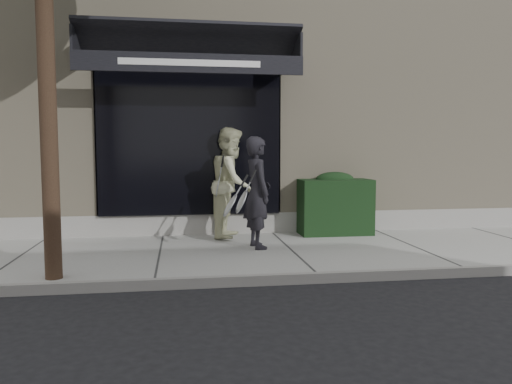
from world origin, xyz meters
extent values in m
plane|color=black|center=(0.00, 0.00, 0.00)|extent=(80.00, 80.00, 0.00)
cube|color=#9F9F9A|center=(0.00, 0.00, 0.06)|extent=(20.00, 3.00, 0.12)
cube|color=gray|center=(0.00, -1.55, 0.07)|extent=(20.00, 0.10, 0.14)
cube|color=#BFB091|center=(0.00, 5.00, 2.75)|extent=(14.00, 7.00, 5.50)
cube|color=gray|center=(0.00, 1.70, 0.25)|extent=(14.02, 0.42, 0.50)
cube|color=black|center=(-1.50, 1.55, 1.80)|extent=(3.20, 0.30, 2.60)
cube|color=gray|center=(-3.10, 1.70, 1.80)|extent=(0.08, 0.40, 2.60)
cube|color=gray|center=(0.10, 1.70, 1.80)|extent=(0.08, 0.40, 2.60)
cube|color=gray|center=(-1.50, 1.70, 3.14)|extent=(3.36, 0.40, 0.12)
cube|color=black|center=(-1.50, 1.00, 3.40)|extent=(3.60, 1.03, 0.55)
cube|color=black|center=(-1.50, 0.50, 3.01)|extent=(3.60, 0.05, 0.30)
cube|color=white|center=(-1.50, 0.47, 3.01)|extent=(2.20, 0.01, 0.10)
cube|color=black|center=(-3.28, 1.00, 3.32)|extent=(0.04, 1.00, 0.45)
cube|color=black|center=(0.28, 1.00, 3.32)|extent=(0.04, 1.00, 0.45)
cube|color=black|center=(1.10, 1.25, 0.62)|extent=(1.30, 0.70, 1.00)
ellipsoid|color=black|center=(1.10, 1.25, 1.12)|extent=(0.71, 0.38, 0.27)
cylinder|color=black|center=(-3.20, -1.30, 2.40)|extent=(0.20, 0.20, 4.80)
imported|color=black|center=(-0.49, 0.19, 0.99)|extent=(0.52, 0.70, 1.75)
torus|color=silver|center=(-0.78, -0.13, 0.88)|extent=(0.17, 0.31, 0.29)
cylinder|color=silver|center=(-0.78, -0.13, 0.88)|extent=(0.14, 0.28, 0.25)
cylinder|color=silver|center=(-0.78, -0.13, 0.88)|extent=(0.17, 0.03, 0.09)
cylinder|color=black|center=(-0.78, -0.13, 0.88)|extent=(0.20, 0.05, 0.11)
torus|color=silver|center=(-0.96, -0.24, 0.85)|extent=(0.19, 0.31, 0.27)
cylinder|color=silver|center=(-0.96, -0.24, 0.85)|extent=(0.16, 0.28, 0.23)
cylinder|color=silver|center=(-0.96, -0.24, 0.85)|extent=(0.17, 0.03, 0.11)
cylinder|color=black|center=(-0.96, -0.24, 0.85)|extent=(0.19, 0.04, 0.13)
imported|color=beige|center=(-0.79, 1.20, 1.08)|extent=(0.97, 1.11, 1.92)
torus|color=silver|center=(-1.05, 0.94, 1.05)|extent=(0.11, 0.31, 0.30)
cylinder|color=silver|center=(-1.05, 0.94, 1.05)|extent=(0.08, 0.27, 0.27)
cylinder|color=silver|center=(-1.05, 0.94, 1.05)|extent=(0.18, 0.04, 0.05)
cylinder|color=black|center=(-1.05, 0.94, 1.05)|extent=(0.20, 0.06, 0.07)
camera|label=1|loc=(-1.68, -7.49, 1.68)|focal=35.00mm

